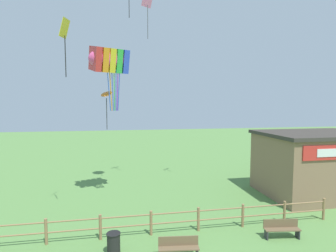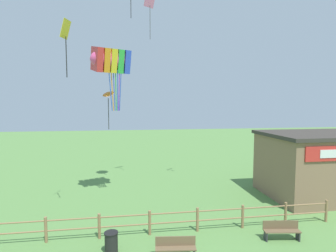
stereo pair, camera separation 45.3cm
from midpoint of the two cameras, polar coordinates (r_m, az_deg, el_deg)
wooden_fence at (r=14.02m, az=0.58°, el=-19.67°), size 17.26×0.14×1.23m
seaside_building at (r=21.71m, az=28.95°, el=-7.10°), size 7.67×5.53×4.51m
park_bench_near_fence at (r=12.20m, az=1.15°, el=-24.79°), size 1.75×0.59×0.89m
park_bench_by_building at (r=14.67m, az=22.62°, el=-19.83°), size 1.76×0.63×0.89m
trash_bin at (r=12.70m, az=-12.85°, el=-23.68°), size 0.61×0.61×0.94m
kite_rainbow_parafoil at (r=18.11m, az=-13.43°, el=13.79°), size 3.17×2.67×4.22m
kite_pink_diamond at (r=21.89m, az=-5.12°, el=25.02°), size 0.98×0.85×3.59m
kite_yellow_diamond at (r=15.72m, az=-22.37°, el=17.68°), size 0.50×0.78×3.04m
kite_orange_delta at (r=18.27m, az=-13.96°, el=6.32°), size 1.03×1.01×2.65m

